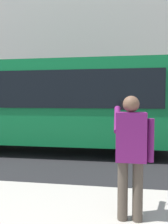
# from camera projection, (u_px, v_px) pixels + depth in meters

# --- Properties ---
(ground_plane) EXTENTS (60.00, 60.00, 0.00)m
(ground_plane) POSITION_uv_depth(u_px,v_px,m) (91.00, 151.00, 7.80)
(ground_plane) COLOR #232326
(building_facade_far) EXTENTS (28.00, 1.55, 12.00)m
(building_facade_far) POSITION_uv_depth(u_px,v_px,m) (104.00, 33.00, 14.18)
(building_facade_far) COLOR beige
(building_facade_far) RESTS_ON ground_plane
(red_bus) EXTENTS (9.05, 2.54, 3.08)m
(red_bus) POSITION_uv_depth(u_px,v_px,m) (44.00, 103.00, 7.86)
(red_bus) COLOR #0F7238
(red_bus) RESTS_ON ground_plane
(pedestrian_photographer) EXTENTS (0.53, 0.52, 1.70)m
(pedestrian_photographer) POSITION_uv_depth(u_px,v_px,m) (131.00, 148.00, 3.03)
(pedestrian_photographer) COLOR #4C4238
(pedestrian_photographer) RESTS_ON sidewalk_curb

